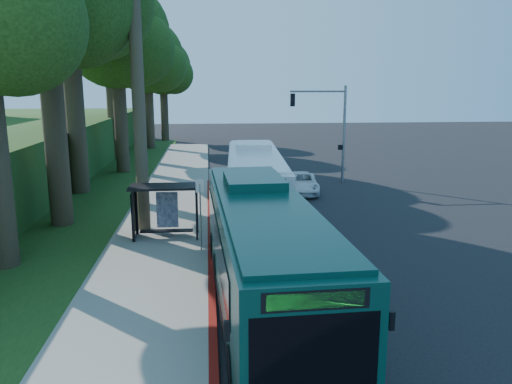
{
  "coord_description": "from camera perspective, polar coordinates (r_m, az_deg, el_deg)",
  "views": [
    {
      "loc": [
        -5.03,
        -25.4,
        6.96
      ],
      "look_at": [
        -2.47,
        1.0,
        1.31
      ],
      "focal_mm": 35.0,
      "sensor_mm": 36.0,
      "label": 1
    }
  ],
  "objects": [
    {
      "name": "pickup",
      "position": [
        33.21,
        5.11,
        1.05
      ],
      "size": [
        2.78,
        5.05,
        1.34
      ],
      "primitive_type": "imported",
      "rotation": [
        0.0,
        0.0,
        -0.12
      ],
      "color": "white",
      "rests_on": "ground"
    },
    {
      "name": "teal_bus",
      "position": [
        15.73,
        0.72,
        -6.71
      ],
      "size": [
        3.27,
        13.2,
        3.91
      ],
      "rotation": [
        0.0,
        0.0,
        0.04
      ],
      "color": "#0A3B33",
      "rests_on": "ground"
    },
    {
      "name": "tree_2",
      "position": [
        42.1,
        -15.54,
        16.38
      ],
      "size": [
        8.82,
        8.4,
        15.12
      ],
      "color": "#382B1E",
      "rests_on": "ground"
    },
    {
      "name": "traffic_signal_pole",
      "position": [
        36.57,
        8.51,
        7.91
      ],
      "size": [
        4.1,
        0.3,
        7.0
      ],
      "color": "gray",
      "rests_on": "ground"
    },
    {
      "name": "ground",
      "position": [
        26.82,
        5.49,
        -3.08
      ],
      "size": [
        140.0,
        140.0,
        0.0
      ],
      "primitive_type": "plane",
      "color": "black",
      "rests_on": "ground"
    },
    {
      "name": "tree_4",
      "position": [
        57.81,
        -12.24,
        14.49
      ],
      "size": [
        8.4,
        8.0,
        14.14
      ],
      "color": "#382B1E",
      "rests_on": "ground"
    },
    {
      "name": "white_bus",
      "position": [
        26.47,
        -0.14,
        0.95
      ],
      "size": [
        3.45,
        13.06,
        3.85
      ],
      "rotation": [
        0.0,
        0.0,
        -0.05
      ],
      "color": "white",
      "rests_on": "ground"
    },
    {
      "name": "red_curb",
      "position": [
        22.49,
        -5.21,
        -5.89
      ],
      "size": [
        0.25,
        30.0,
        0.13
      ],
      "primitive_type": "cube",
      "color": "maroon",
      "rests_on": "ground"
    },
    {
      "name": "bus_shelter",
      "position": [
        23.23,
        -10.89,
        -1.02
      ],
      "size": [
        3.2,
        1.51,
        2.55
      ],
      "color": "black",
      "rests_on": "ground"
    },
    {
      "name": "sidewalk",
      "position": [
        26.42,
        -10.28,
        -3.32
      ],
      "size": [
        4.5,
        70.0,
        0.12
      ],
      "primitive_type": "cube",
      "color": "gray",
      "rests_on": "ground"
    },
    {
      "name": "stop_sign_pole",
      "position": [
        20.98,
        -6.39,
        -1.5
      ],
      "size": [
        0.35,
        0.06,
        3.17
      ],
      "color": "gray",
      "rests_on": "ground"
    },
    {
      "name": "tree_5",
      "position": [
        65.64,
        -10.53,
        13.57
      ],
      "size": [
        7.35,
        7.0,
        12.86
      ],
      "color": "#382B1E",
      "rests_on": "ground"
    },
    {
      "name": "tree_3",
      "position": [
        50.42,
        -16.36,
        17.26
      ],
      "size": [
        10.08,
        9.6,
        17.28
      ],
      "color": "#382B1E",
      "rests_on": "ground"
    },
    {
      "name": "grass_verge",
      "position": [
        32.19,
        -19.73,
        -1.14
      ],
      "size": [
        8.0,
        70.0,
        0.06
      ],
      "primitive_type": "cube",
      "color": "#234719",
      "rests_on": "ground"
    }
  ]
}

